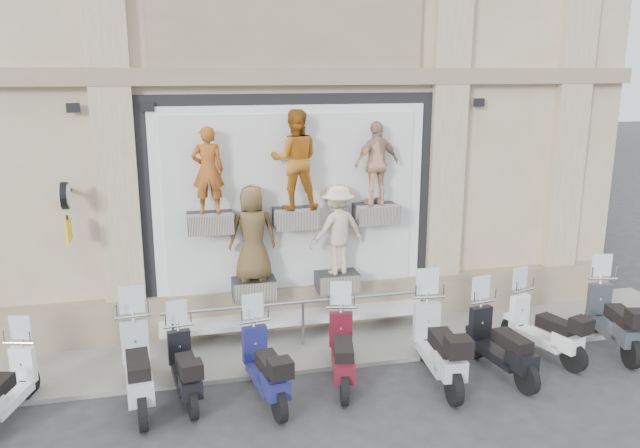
# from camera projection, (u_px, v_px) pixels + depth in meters

# --- Properties ---
(ground) EXTENTS (90.00, 90.00, 0.00)m
(ground) POSITION_uv_depth(u_px,v_px,m) (331.00, 403.00, 9.56)
(ground) COLOR #2C2C2E
(ground) RESTS_ON ground
(sidewalk) EXTENTS (16.00, 2.20, 0.08)m
(sidewalk) POSITION_uv_depth(u_px,v_px,m) (302.00, 344.00, 11.53)
(sidewalk) COLOR gray
(sidewalk) RESTS_ON ground
(building) EXTENTS (14.00, 8.60, 12.00)m
(building) POSITION_uv_depth(u_px,v_px,m) (257.00, 25.00, 14.71)
(building) COLOR beige
(building) RESTS_ON ground
(shop_vitrine) EXTENTS (5.60, 0.90, 4.30)m
(shop_vitrine) POSITION_uv_depth(u_px,v_px,m) (297.00, 212.00, 11.58)
(shop_vitrine) COLOR black
(shop_vitrine) RESTS_ON ground
(guard_rail) EXTENTS (5.06, 0.10, 0.93)m
(guard_rail) POSITION_uv_depth(u_px,v_px,m) (303.00, 324.00, 11.33)
(guard_rail) COLOR #9EA0A5
(guard_rail) RESTS_ON ground
(clock_sign_bracket) EXTENTS (0.10, 0.80, 1.02)m
(clock_sign_bracket) POSITION_uv_depth(u_px,v_px,m) (66.00, 204.00, 10.31)
(clock_sign_bracket) COLOR black
(clock_sign_bracket) RESTS_ON ground
(scooter_b) EXTENTS (0.96, 1.79, 1.40)m
(scooter_b) POSITION_uv_depth(u_px,v_px,m) (4.00, 377.00, 8.91)
(scooter_b) COLOR white
(scooter_b) RESTS_ON ground
(scooter_c) EXTENTS (0.79, 2.10, 1.67)m
(scooter_c) POSITION_uv_depth(u_px,v_px,m) (137.00, 353.00, 9.34)
(scooter_c) COLOR #A6ACB4
(scooter_c) RESTS_ON ground
(scooter_d) EXTENTS (0.72, 1.78, 1.41)m
(scooter_d) POSITION_uv_depth(u_px,v_px,m) (184.00, 356.00, 9.53)
(scooter_d) COLOR black
(scooter_d) RESTS_ON ground
(scooter_e) EXTENTS (0.81, 1.93, 1.52)m
(scooter_e) POSITION_uv_depth(u_px,v_px,m) (265.00, 354.00, 9.49)
(scooter_e) COLOR navy
(scooter_e) RESTS_ON ground
(scooter_f) EXTENTS (0.95, 1.95, 1.52)m
(scooter_f) POSITION_uv_depth(u_px,v_px,m) (343.00, 339.00, 10.01)
(scooter_f) COLOR #4E0D18
(scooter_f) RESTS_ON ground
(scooter_g) EXTENTS (0.81, 2.15, 1.71)m
(scooter_g) POSITION_uv_depth(u_px,v_px,m) (439.00, 332.00, 10.05)
(scooter_g) COLOR #ABADB3
(scooter_g) RESTS_ON ground
(scooter_h) EXTENTS (0.81, 1.95, 1.53)m
(scooter_h) POSITION_uv_depth(u_px,v_px,m) (501.00, 332.00, 10.28)
(scooter_h) COLOR black
(scooter_h) RESTS_ON ground
(scooter_i) EXTENTS (1.04, 1.92, 1.49)m
(scooter_i) POSITION_uv_depth(u_px,v_px,m) (544.00, 317.00, 10.94)
(scooter_i) COLOR white
(scooter_i) RESTS_ON ground
(scooter_j) EXTENTS (1.00, 2.07, 1.62)m
(scooter_j) POSITION_uv_depth(u_px,v_px,m) (615.00, 307.00, 11.21)
(scooter_j) COLOR #2B3035
(scooter_j) RESTS_ON ground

